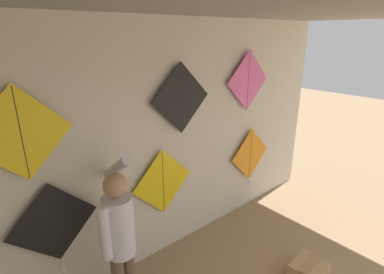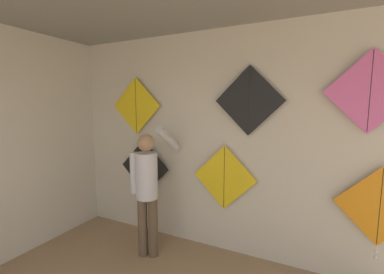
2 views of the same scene
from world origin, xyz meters
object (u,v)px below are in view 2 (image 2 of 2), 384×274
kite_0 (144,168)px  kite_5 (370,91)px  kite_3 (136,106)px  kite_1 (224,178)px  shopkeeper (147,184)px  kite_2 (380,208)px  kite_4 (249,101)px

kite_0 → kite_5: size_ratio=1.17×
kite_5 → kite_3: bearing=180.0°
kite_3 → kite_0: bearing=-0.2°
kite_1 → kite_3: bearing=180.0°
shopkeeper → kite_1: bearing=12.0°
kite_0 → kite_5: bearing=0.0°
shopkeeper → kite_2: bearing=-7.2°
kite_0 → kite_2: kite_0 is taller
kite_1 → kite_5: (1.44, 0.00, 1.03)m
kite_2 → kite_3: kite_3 is taller
kite_2 → kite_5: bearing=179.9°
kite_0 → kite_2: (2.82, 0.00, -0.09)m
kite_1 → kite_5: size_ratio=1.00×
shopkeeper → kite_4: bearing=5.1°
kite_0 → kite_5: kite_5 is taller
shopkeeper → kite_3: bearing=118.9°
kite_0 → kite_3: kite_3 is taller
kite_3 → kite_4: 1.63m
kite_0 → kite_2: 2.82m
shopkeeper → kite_3: kite_3 is taller
kite_3 → kite_5: 2.79m
kite_2 → kite_3: size_ratio=1.17×
kite_0 → kite_3: bearing=179.8°
kite_2 → kite_5: kite_5 is taller
kite_3 → kite_5: kite_5 is taller
kite_2 → kite_5: size_ratio=1.17×
kite_2 → kite_3: (-2.94, 0.00, 0.99)m
kite_2 → kite_3: 3.11m
shopkeeper → kite_1: 0.95m
shopkeeper → kite_5: (2.26, 0.48, 1.09)m
shopkeeper → kite_4: 1.57m
kite_3 → kite_2: bearing=-0.0°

